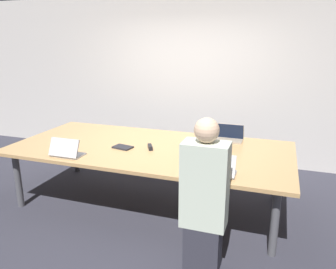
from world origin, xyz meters
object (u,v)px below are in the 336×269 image
Objects in this scene: cup_far_right at (210,136)px; laptop_near_right at (217,169)px; laptop_near_left at (66,151)px; laptop_far_right at (230,136)px; stapler at (150,147)px; person_near_right at (204,199)px.

laptop_near_right reaches higher than cup_far_right.
laptop_near_left is (-1.72, -0.02, -0.00)m from laptop_near_right.
laptop_far_right is 2.31× the size of stapler.
person_near_right is at bearing -75.82° from stapler.
laptop_near_right is 2.35× the size of stapler.
person_near_right is 1.74m from laptop_near_left.
stapler is (-0.89, 0.94, 0.10)m from person_near_right.
laptop_far_right is 0.26m from cup_far_right.
laptop_near_right is at bearing -94.38° from person_near_right.
laptop_near_right reaches higher than stapler.
laptop_far_right is at bearing 8.82° from stapler.
cup_far_right is at bearing 18.67° from stapler.
person_near_right reaches higher than stapler.
laptop_far_right reaches higher than laptop_near_left.
stapler is at bearing -144.97° from laptop_near_left.
laptop_far_right is at bearing -88.77° from person_near_right.
laptop_near_left is (-1.69, 0.38, 0.14)m from person_near_right.
person_near_right reaches higher than cup_far_right.
stapler is at bearing -141.94° from laptop_far_right.
laptop_near_right is at bearing -86.88° from laptop_far_right.
laptop_near_right is 0.99× the size of laptop_near_left.
laptop_near_left is at bearing -174.22° from stapler.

